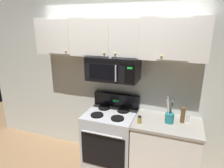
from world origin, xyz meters
The scene contains 9 objects.
back_wall centered at (0.00, 0.79, 1.35)m, with size 5.20×0.10×2.70m, color silver.
stove_range centered at (0.00, 0.42, 0.47)m, with size 0.76×0.69×1.12m.
over_range_microwave centered at (0.00, 0.54, 1.58)m, with size 0.76×0.43×0.35m.
upper_cabinets centered at (0.00, 0.57, 2.02)m, with size 2.50×0.36×0.55m.
counter_segment centered at (0.84, 0.43, 0.45)m, with size 0.93×0.65×0.90m.
utensil_crock_teal centered at (0.86, 0.43, 1.00)m, with size 0.12×0.12×0.39m.
salt_shaker centered at (1.10, 0.55, 0.95)m, with size 0.04×0.04×0.10m.
pepper_mill centered at (1.03, 0.49, 1.01)m, with size 0.06×0.06×0.22m, color brown.
spice_jar centered at (0.48, 0.27, 0.95)m, with size 0.05×0.05×0.11m.
Camera 1 is at (0.96, -2.14, 2.20)m, focal length 31.49 mm.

